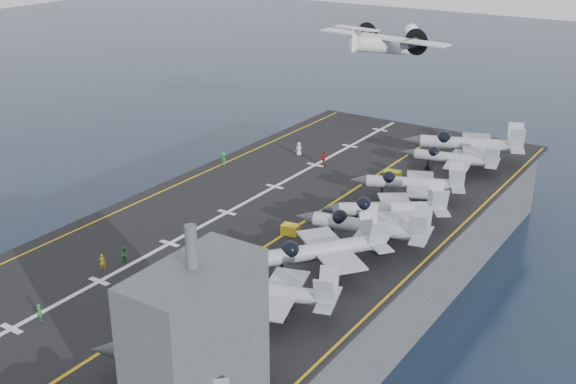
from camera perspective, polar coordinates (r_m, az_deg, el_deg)
The scene contains 27 objects.
ground at distance 86.87m, azimuth -1.47°, elevation -8.81°, with size 500.00×500.00×0.00m, color #142135.
hull at distance 84.43m, azimuth -1.50°, elevation -5.89°, with size 36.00×90.00×10.00m, color #56595E.
flight_deck at distance 82.14m, azimuth -1.54°, elevation -2.68°, with size 38.00×92.00×0.40m, color black.
foul_line at distance 80.52m, azimuth 0.22°, elevation -3.03°, with size 0.35×90.00×0.02m, color gold.
landing_centerline at distance 85.35m, azimuth -4.85°, elevation -1.62°, with size 0.50×90.00×0.02m, color silver.
deck_edge_port at distance 92.10m, azimuth -10.26°, elevation -0.10°, with size 0.25×90.00×0.02m, color gold.
deck_edge_stbd at distance 74.07m, azimuth 10.36°, elevation -5.75°, with size 0.25×90.00×0.02m, color gold.
island_superstructure at distance 49.48m, azimuth -7.30°, elevation -10.57°, with size 5.00×10.00×15.00m, color #56595E, non-canonical shape.
fighter_jet_1 at distance 56.67m, azimuth -7.84°, elevation -12.23°, with size 16.07×14.64×4.65m, color #939CA4, non-canonical shape.
fighter_jet_2 at distance 63.86m, azimuth -1.33°, elevation -7.73°, with size 15.75×12.76×4.74m, color #929AA2, non-canonical shape.
fighter_jet_3 at distance 70.56m, azimuth 2.75°, elevation -4.48°, with size 17.12×18.08×5.23m, color #969FA8, non-canonical shape.
fighter_jet_4 at distance 75.97m, azimuth 6.46°, elevation -2.67°, with size 16.30×12.49×5.09m, color #9DA6AD, non-canonical shape.
fighter_jet_5 at distance 81.09m, azimuth 8.19°, elevation -1.19°, with size 17.02×15.88×4.92m, color #99A0A8, non-canonical shape.
fighter_jet_6 at distance 88.96m, azimuth 9.94°, elevation 0.77°, with size 16.38×14.06×4.80m, color gray, non-canonical shape.
fighter_jet_7 at distance 99.26m, azimuth 13.09°, elevation 2.68°, with size 14.48×11.02×4.54m, color #959BA3, non-canonical shape.
fighter_jet_8 at distance 103.95m, azimuth 14.23°, elevation 3.80°, with size 19.36×16.17×5.74m, color gray, non-canonical shape.
tow_cart_a at distance 63.51m, azimuth -8.98°, elevation -10.08°, with size 2.20×1.69×1.17m, color gold, non-canonical shape.
tow_cart_b at distance 79.38m, azimuth 0.20°, elevation -2.97°, with size 2.06×1.52×1.13m, color gold, non-canonical shape.
tow_cart_c at distance 95.99m, azimuth 8.27°, elevation 1.33°, with size 2.17×1.51×1.24m, color gold, non-canonical shape.
crew_1 at distance 74.10m, azimuth -14.46°, elevation -5.38°, with size 1.23×1.14×1.71m, color yellow.
crew_2 at distance 75.15m, azimuth -12.76°, elevation -4.84°, with size 0.69×1.00×1.64m, color #268C33.
crew_3 at distance 100.68m, azimuth -5.09°, elevation 2.63°, with size 1.28×1.08×1.81m, color green.
crew_4 at distance 100.25m, azimuth 2.83°, elevation 2.67°, with size 0.88×1.26×2.03m, color #B21919.
crew_5 at distance 104.20m, azimuth 0.86°, elevation 3.43°, with size 1.27×1.41×1.96m, color silver.
crew_6 at distance 67.22m, azimuth -19.04°, elevation -8.97°, with size 0.99×0.68×1.59m, color #268C33.
crew_7 at distance 73.33m, azimuth -6.52°, elevation -5.09°, with size 0.94×1.16×1.69m, color silver.
transport_plane at distance 125.71m, azimuth 7.42°, elevation 11.38°, with size 26.93×20.27×5.85m, color white, non-canonical shape.
Camera 1 is at (42.95, -61.18, 44.27)m, focal length 45.00 mm.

